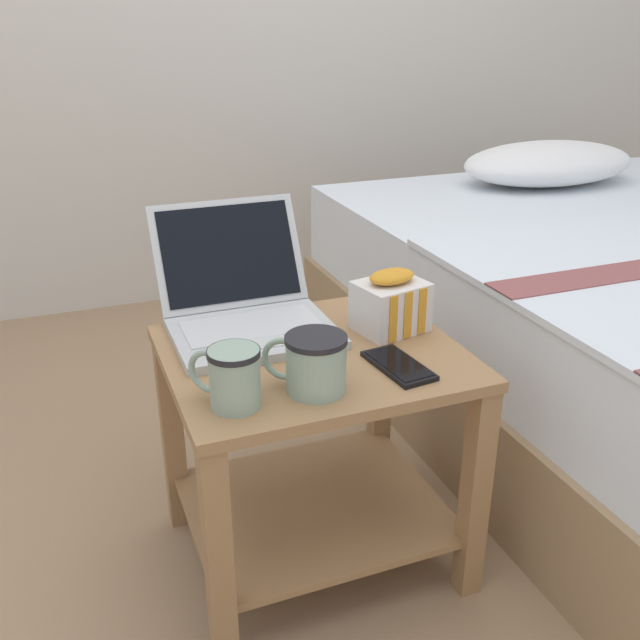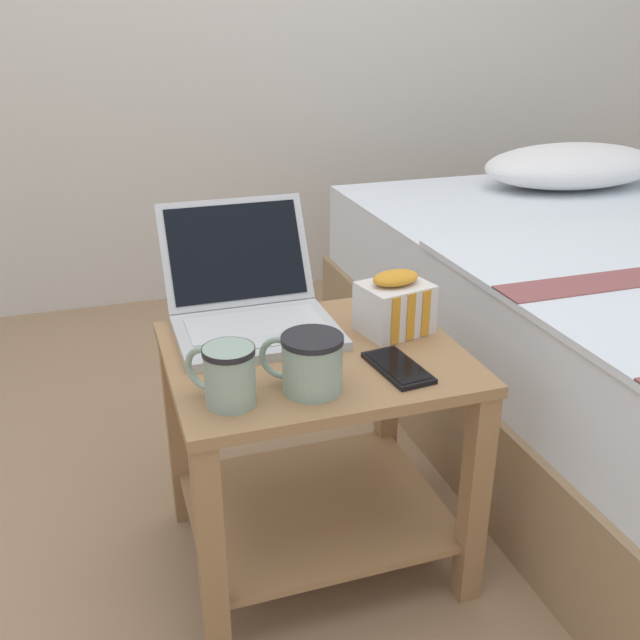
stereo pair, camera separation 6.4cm
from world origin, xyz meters
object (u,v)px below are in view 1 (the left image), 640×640
Objects in this scene: laptop at (246,306)px; snack_bag at (391,303)px; mug_front_left at (233,375)px; mug_front_right at (314,361)px; cell_phone at (399,365)px.

snack_bag is (0.27, -0.12, 0.01)m from laptop.
mug_front_left is at bearing -154.24° from snack_bag.
cell_phone is (0.17, 0.02, -0.05)m from mug_front_right.
laptop is 2.35× the size of snack_bag.
mug_front_left and mug_front_right have the same top height.
snack_bag is 0.96× the size of cell_phone.
laptop is 0.35m from cell_phone.
mug_front_left is 0.72× the size of snack_bag.
mug_front_right is (0.04, -0.30, 0.01)m from laptop.
laptop is 0.32m from mug_front_left.
laptop reaches higher than mug_front_right.
snack_bag reaches higher than mug_front_right.
mug_front_right reaches higher than cell_phone.
mug_front_right is at bearing 0.12° from mug_front_left.
laptop is at bearing 96.87° from mug_front_right.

